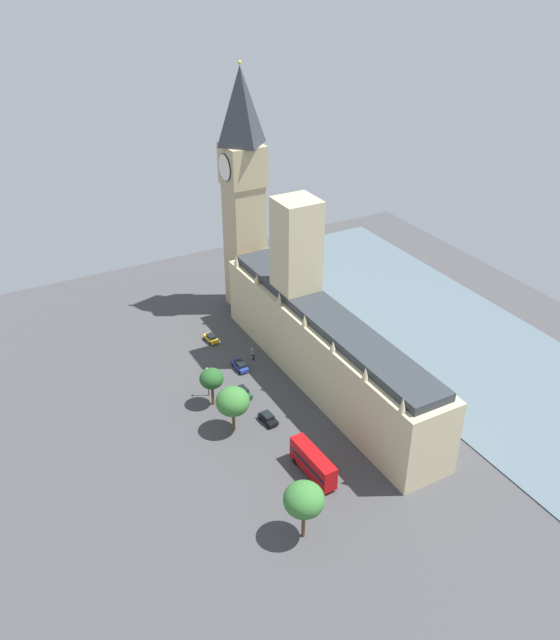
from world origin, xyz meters
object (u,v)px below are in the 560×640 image
Objects in this scene: double_decker_bus_opposite_hall at (313,463)px; street_lamp_slot_10 at (208,376)px; car_yellow_cab_kerbside at (211,338)px; pedestrian_by_river_gate at (253,357)px; car_blue_leading at (240,366)px; plane_tree_near_tower at (212,379)px; clock_tower at (243,190)px; parliament_building at (320,338)px; pedestrian_corner at (252,352)px; plane_tree_far_end at (233,402)px; car_dark_green_midblock at (243,392)px; car_black_trailing at (268,418)px; plane_tree_under_trees at (304,500)px.

street_lamp_slot_10 is (6.41, -28.30, 1.85)m from double_decker_bus_opposite_hall.
pedestrian_by_river_gate is (-4.83, 10.98, -0.13)m from car_yellow_cab_kerbside.
plane_tree_near_tower reaches higher than car_blue_leading.
clock_tower is at bearing -107.80° from double_decker_bus_opposite_hall.
parliament_building is 38.97× the size of pedestrian_corner.
parliament_building is 15.41× the size of car_yellow_cab_kerbside.
double_decker_bus_opposite_hall is 37.89m from pedestrian_corner.
plane_tree_far_end is at bearing -111.92° from car_yellow_cab_kerbside.
car_blue_leading is at bearing -150.79° from street_lamp_slot_10.
clock_tower is 12.77× the size of car_dark_green_midblock.
parliament_building is at bearing -65.38° from car_yellow_cab_kerbside.
car_black_trailing is 20.73m from pedestrian_by_river_gate.
car_blue_leading and car_dark_green_midblock have the same top height.
parliament_building is 10.04× the size of street_lamp_slot_10.
parliament_building is 18.32m from pedestrian_corner.
clock_tower is 13.25× the size of car_yellow_cab_kerbside.
double_decker_bus_opposite_hall is at bearing 86.32° from car_dark_green_midblock.
street_lamp_slot_10 is (13.17, 6.88, 3.74)m from pedestrian_by_river_gate.
parliament_building is 23.17m from plane_tree_far_end.
street_lamp_slot_10 is at bearing -90.49° from plane_tree_far_end.
car_dark_green_midblock is at bearing -91.84° from car_black_trailing.
plane_tree_near_tower is at bearing -9.30° from car_dark_green_midblock.
street_lamp_slot_10 reaches higher than car_blue_leading.
car_black_trailing is 12.83m from plane_tree_near_tower.
plane_tree_far_end is at bearing 16.45° from parliament_building.
parliament_building is at bearing 88.71° from clock_tower.
clock_tower is (-0.78, -34.63, 19.38)m from parliament_building.
pedestrian_by_river_gate is at bearing -144.11° from plane_tree_near_tower.
double_decker_bus_opposite_hall is 1.35× the size of plane_tree_near_tower.
clock_tower is 75.37m from plane_tree_under_trees.
pedestrian_by_river_gate is 15.32m from street_lamp_slot_10.
pedestrian_by_river_gate is (9.54, 22.62, -28.04)m from clock_tower.
double_decker_bus_opposite_hall is 6.33× the size of pedestrian_by_river_gate.
double_decker_bus_opposite_hall is 1.64× the size of street_lamp_slot_10.
pedestrian_corner is at bearing 66.72° from clock_tower.
car_blue_leading is 2.87× the size of pedestrian_by_river_gate.
clock_tower is at bearing -122.27° from car_dark_green_midblock.
parliament_building is at bearing -159.08° from car_black_trailing.
clock_tower is 5.26× the size of double_decker_bus_opposite_hall.
car_dark_green_midblock is 0.44× the size of plane_tree_under_trees.
plane_tree_far_end reaches higher than pedestrian_by_river_gate.
car_yellow_cab_kerbside is 12.74m from car_blue_leading.
clock_tower is at bearing -116.11° from car_black_trailing.
pedestrian_by_river_gate is at bearing -72.20° from car_yellow_cab_kerbside.
plane_tree_under_trees reaches higher than pedestrian_by_river_gate.
car_dark_green_midblock is (16.12, -1.78, -8.53)m from parliament_building.
car_dark_green_midblock is (2.52, 21.22, 0.00)m from car_yellow_cab_kerbside.
pedestrian_corner is at bearing -103.33° from double_decker_bus_opposite_hall.
plane_tree_far_end reaches higher than car_blue_leading.
car_yellow_cab_kerbside is 0.40× the size of double_decker_bus_opposite_hall.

